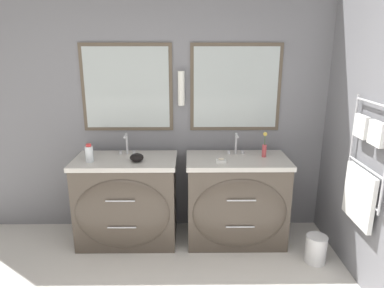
{
  "coord_description": "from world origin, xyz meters",
  "views": [
    {
      "loc": [
        0.24,
        -1.19,
        1.92
      ],
      "look_at": [
        0.27,
        1.6,
        1.13
      ],
      "focal_mm": 32.0,
      "sensor_mm": 36.0,
      "label": 1
    }
  ],
  "objects_px": {
    "vanity_left": "(127,201)",
    "toiletry_bottle": "(89,154)",
    "vanity_right": "(236,200)",
    "waste_bin": "(316,248)",
    "flower_vase": "(264,147)",
    "amenity_bowl": "(137,158)"
  },
  "relations": [
    {
      "from": "vanity_left",
      "to": "waste_bin",
      "type": "relative_size",
      "value": 3.76
    },
    {
      "from": "amenity_bowl",
      "to": "flower_vase",
      "type": "height_order",
      "value": "flower_vase"
    },
    {
      "from": "vanity_right",
      "to": "toiletry_bottle",
      "type": "height_order",
      "value": "toiletry_bottle"
    },
    {
      "from": "amenity_bowl",
      "to": "waste_bin",
      "type": "relative_size",
      "value": 0.5
    },
    {
      "from": "vanity_left",
      "to": "toiletry_bottle",
      "type": "height_order",
      "value": "toiletry_bottle"
    },
    {
      "from": "amenity_bowl",
      "to": "flower_vase",
      "type": "distance_m",
      "value": 1.24
    },
    {
      "from": "toiletry_bottle",
      "to": "amenity_bowl",
      "type": "distance_m",
      "value": 0.44
    },
    {
      "from": "vanity_left",
      "to": "flower_vase",
      "type": "xyz_separation_m",
      "value": [
        1.36,
        0.08,
        0.53
      ]
    },
    {
      "from": "vanity_right",
      "to": "amenity_bowl",
      "type": "relative_size",
      "value": 7.59
    },
    {
      "from": "vanity_right",
      "to": "toiletry_bottle",
      "type": "distance_m",
      "value": 1.5
    },
    {
      "from": "toiletry_bottle",
      "to": "flower_vase",
      "type": "relative_size",
      "value": 0.7
    },
    {
      "from": "vanity_right",
      "to": "waste_bin",
      "type": "relative_size",
      "value": 3.76
    },
    {
      "from": "flower_vase",
      "to": "vanity_left",
      "type": "bearing_deg",
      "value": -176.66
    },
    {
      "from": "waste_bin",
      "to": "flower_vase",
      "type": "bearing_deg",
      "value": 133.29
    },
    {
      "from": "vanity_left",
      "to": "flower_vase",
      "type": "height_order",
      "value": "flower_vase"
    },
    {
      "from": "vanity_right",
      "to": "waste_bin",
      "type": "xyz_separation_m",
      "value": [
        0.69,
        -0.37,
        -0.31
      ]
    },
    {
      "from": "amenity_bowl",
      "to": "waste_bin",
      "type": "height_order",
      "value": "amenity_bowl"
    },
    {
      "from": "vanity_right",
      "to": "waste_bin",
      "type": "distance_m",
      "value": 0.85
    },
    {
      "from": "vanity_left",
      "to": "waste_bin",
      "type": "height_order",
      "value": "vanity_left"
    },
    {
      "from": "vanity_left",
      "to": "flower_vase",
      "type": "distance_m",
      "value": 1.46
    },
    {
      "from": "vanity_right",
      "to": "toiletry_bottle",
      "type": "xyz_separation_m",
      "value": [
        -1.41,
        -0.06,
        0.51
      ]
    },
    {
      "from": "vanity_right",
      "to": "flower_vase",
      "type": "bearing_deg",
      "value": 16.62
    }
  ]
}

